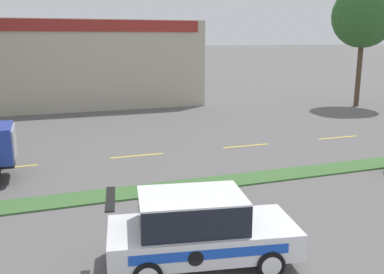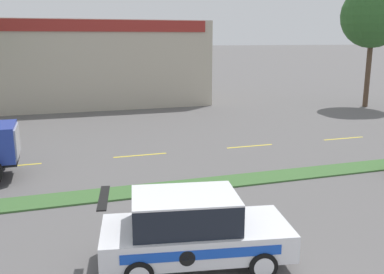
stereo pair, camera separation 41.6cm
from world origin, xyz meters
name	(u,v)px [view 1 (the left image)]	position (x,y,z in m)	size (l,w,h in m)	color
grass_verge	(183,186)	(0.00, 10.52, 0.03)	(120.00, 1.25, 0.06)	#3D6633
centre_line_3	(7,168)	(-6.03, 15.14, 0.00)	(2.40, 0.14, 0.01)	yellow
centre_line_4	(137,156)	(-0.63, 15.14, 0.00)	(2.40, 0.14, 0.01)	yellow
centre_line_5	(246,146)	(4.77, 15.14, 0.00)	(2.40, 0.14, 0.01)	yellow
centre_line_6	(338,137)	(10.17, 15.14, 0.00)	(2.40, 0.14, 0.01)	yellow
rally_car	(199,229)	(-1.30, 5.46, 0.86)	(4.56, 2.57, 1.73)	white
store_building_backdrop	(32,63)	(-5.01, 33.80, 3.22)	(25.06, 12.10, 6.43)	#BCB29E
tree_behind_left	(364,10)	(18.61, 23.78, 7.20)	(4.67, 4.67, 10.25)	brown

